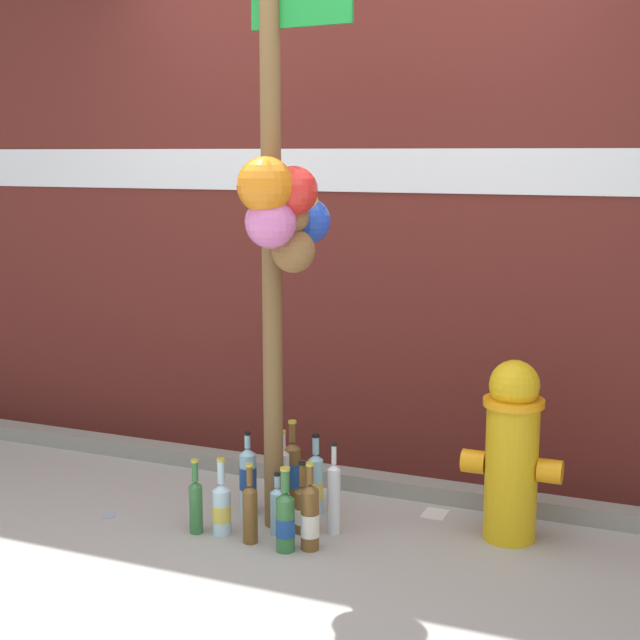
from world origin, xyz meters
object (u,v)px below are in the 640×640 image
object	(u,v)px
fire_hydrant	(512,450)
bottle_7	(334,497)
bottle_8	(283,481)
bottle_1	(285,520)
bottle_5	(303,508)
memorial_post	(280,170)
bottle_2	(222,508)
bottle_0	(196,504)
bottle_3	(250,511)
bottle_9	(316,483)
bottle_11	(310,517)
bottle_6	(248,479)
bottle_4	(293,474)
bottle_10	(277,509)

from	to	relation	value
fire_hydrant	bottle_7	size ratio (longest dim) A/B	1.91
fire_hydrant	bottle_8	xyz separation A→B (m)	(-0.97, -0.16, -0.21)
bottle_7	bottle_8	distance (m)	0.28
bottle_1	bottle_5	size ratio (longest dim) A/B	1.12
memorial_post	bottle_2	bearing A→B (deg)	-144.99
memorial_post	bottle_7	size ratio (longest dim) A/B	6.59
memorial_post	fire_hydrant	distance (m)	1.49
bottle_0	bottle_3	size ratio (longest dim) A/B	0.95
bottle_9	bottle_11	distance (m)	0.39
bottle_6	bottle_4	bearing A→B (deg)	31.10
bottle_2	bottle_8	size ratio (longest dim) A/B	0.83
bottle_9	fire_hydrant	bearing A→B (deg)	3.60
bottle_1	memorial_post	bearing A→B (deg)	117.37
bottle_2	bottle_5	distance (m)	0.34
bottle_9	bottle_10	bearing A→B (deg)	-101.66
memorial_post	bottle_9	xyz separation A→B (m)	(0.06, 0.22, -1.39)
bottle_3	bottle_9	xyz separation A→B (m)	(0.12, 0.40, 0.01)
bottle_8	bottle_6	bearing A→B (deg)	-177.97
fire_hydrant	bottle_10	bearing A→B (deg)	-159.97
memorial_post	bottle_11	xyz separation A→B (m)	(0.19, -0.15, -1.39)
fire_hydrant	bottle_1	bearing A→B (deg)	-149.69
memorial_post	bottle_6	world-z (taller)	memorial_post
bottle_2	bottle_3	bearing A→B (deg)	-11.93
bottle_6	memorial_post	bearing A→B (deg)	-25.56
bottle_1	bottle_9	xyz separation A→B (m)	(-0.04, 0.42, 0.01)
bottle_3	bottle_6	distance (m)	0.33
bottle_2	bottle_6	xyz separation A→B (m)	(-0.01, 0.26, 0.04)
bottle_1	bottle_2	bearing A→B (deg)	171.01
bottle_4	bottle_6	world-z (taller)	bottle_4
bottle_5	bottle_10	world-z (taller)	bottle_5
memorial_post	bottle_4	xyz separation A→B (m)	(-0.05, 0.21, -1.36)
bottle_0	bottle_2	world-z (taller)	bottle_2
bottle_6	bottle_11	xyz separation A→B (m)	(0.41, -0.25, -0.02)
bottle_5	bottle_9	size ratio (longest dim) A/B	0.86
bottle_8	bottle_10	xyz separation A→B (m)	(0.06, -0.17, -0.06)
bottle_5	bottle_8	size ratio (longest dim) A/B	0.79
bottle_4	bottle_5	bearing A→B (deg)	-56.13
fire_hydrant	bottle_7	world-z (taller)	fire_hydrant
bottle_0	bottle_8	world-z (taller)	bottle_8
bottle_5	bottle_11	distance (m)	0.17
bottle_6	bottle_11	size ratio (longest dim) A/B	1.02
bottle_3	bottle_8	size ratio (longest dim) A/B	0.85
bottle_11	bottle_2	bearing A→B (deg)	-179.62
bottle_10	bottle_11	world-z (taller)	bottle_11
bottle_10	bottle_2	bearing A→B (deg)	-157.35
bottle_6	bottle_3	bearing A→B (deg)	-61.50
memorial_post	bottle_9	bearing A→B (deg)	74.76
fire_hydrant	bottle_6	xyz separation A→B (m)	(-1.14, -0.17, -0.23)
bottle_6	bottle_11	bearing A→B (deg)	-31.71
bottle_11	bottle_4	bearing A→B (deg)	123.73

